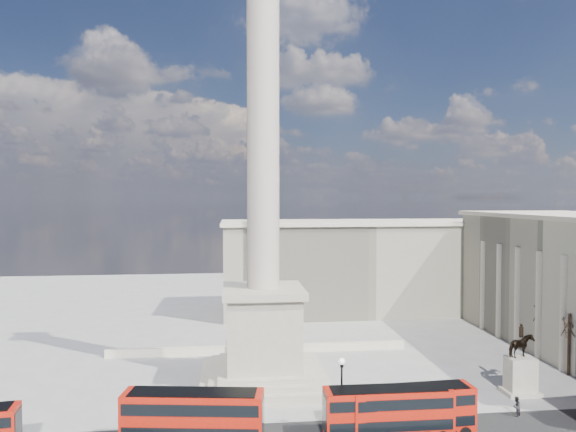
# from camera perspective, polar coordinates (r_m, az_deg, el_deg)

# --- Properties ---
(ground) EXTENTS (180.00, 180.00, 0.00)m
(ground) POSITION_cam_1_polar(r_m,az_deg,el_deg) (56.17, -2.42, -19.74)
(ground) COLOR #9B9993
(ground) RESTS_ON ground
(nelsons_column) EXTENTS (14.00, 14.00, 49.85)m
(nelsons_column) POSITION_cam_1_polar(r_m,az_deg,el_deg) (57.69, -2.76, -5.86)
(nelsons_column) COLOR #AFA792
(nelsons_column) RESTS_ON ground
(balustrade_wall) EXTENTS (40.00, 0.60, 1.10)m
(balustrade_wall) POSITION_cam_1_polar(r_m,az_deg,el_deg) (71.09, -3.27, -14.55)
(balustrade_wall) COLOR beige
(balustrade_wall) RESTS_ON ground
(building_northeast) EXTENTS (51.00, 17.00, 16.60)m
(building_northeast) POSITION_cam_1_polar(r_m,az_deg,el_deg) (95.78, 8.09, -5.49)
(building_northeast) COLOR #BEB99C
(building_northeast) RESTS_ON ground
(red_bus_a) EXTENTS (11.93, 4.22, 4.73)m
(red_bus_a) POSITION_cam_1_polar(r_m,az_deg,el_deg) (46.54, -10.40, -21.23)
(red_bus_a) COLOR #B51709
(red_bus_a) RESTS_ON ground
(red_bus_b) EXTENTS (11.02, 3.12, 4.42)m
(red_bus_b) POSITION_cam_1_polar(r_m,az_deg,el_deg) (48.94, 13.68, -20.25)
(red_bus_b) COLOR #B51709
(red_bus_b) RESTS_ON ground
(red_bus_c) EXTENTS (11.07, 2.72, 4.48)m
(red_bus_c) POSITION_cam_1_polar(r_m,az_deg,el_deg) (48.08, 11.12, -20.62)
(red_bus_c) COLOR #B51709
(red_bus_c) RESTS_ON ground
(victorian_lamp) EXTENTS (0.58, 0.58, 6.78)m
(victorian_lamp) POSITION_cam_1_polar(r_m,az_deg,el_deg) (47.77, 5.98, -18.62)
(victorian_lamp) COLOR black
(victorian_lamp) RESTS_ON ground
(equestrian_statue) EXTENTS (3.58, 2.69, 7.57)m
(equestrian_statue) POSITION_cam_1_polar(r_m,az_deg,el_deg) (61.81, 24.43, -15.31)
(equestrian_statue) COLOR beige
(equestrian_statue) RESTS_ON ground
(bare_tree_mid) EXTENTS (2.01, 2.01, 7.62)m
(bare_tree_mid) POSITION_cam_1_polar(r_m,az_deg,el_deg) (69.68, 28.79, -10.51)
(bare_tree_mid) COLOR #332319
(bare_tree_mid) RESTS_ON ground
(bare_tree_far) EXTENTS (1.90, 1.90, 7.76)m
(bare_tree_far) POSITION_cam_1_polar(r_m,az_deg,el_deg) (75.54, 26.26, -9.41)
(bare_tree_far) COLOR #332319
(bare_tree_far) RESTS_ON ground
(pedestrian_walking) EXTENTS (0.68, 0.50, 1.70)m
(pedestrian_walking) POSITION_cam_1_polar(r_m,az_deg,el_deg) (53.27, 16.40, -20.08)
(pedestrian_walking) COLOR #282227
(pedestrian_walking) RESTS_ON ground
(pedestrian_standing) EXTENTS (1.17, 1.14, 1.91)m
(pedestrian_standing) POSITION_cam_1_polar(r_m,az_deg,el_deg) (56.44, 24.03, -18.77)
(pedestrian_standing) COLOR #282227
(pedestrian_standing) RESTS_ON ground
(pedestrian_crossing) EXTENTS (0.68, 1.04, 1.65)m
(pedestrian_crossing) POSITION_cam_1_polar(r_m,az_deg,el_deg) (54.60, 19.94, -19.59)
(pedestrian_crossing) COLOR #282227
(pedestrian_crossing) RESTS_ON ground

